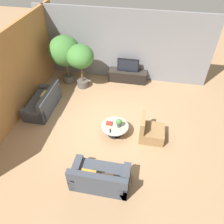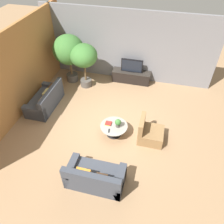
{
  "view_description": "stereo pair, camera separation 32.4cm",
  "coord_description": "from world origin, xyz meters",
  "px_view_note": "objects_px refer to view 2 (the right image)",
  "views": [
    {
      "loc": [
        1.24,
        -5.36,
        5.55
      ],
      "look_at": [
        0.19,
        0.12,
        0.55
      ],
      "focal_mm": 35.0,
      "sensor_mm": 36.0,
      "label": 1
    },
    {
      "loc": [
        1.56,
        -5.29,
        5.55
      ],
      "look_at": [
        0.19,
        0.12,
        0.55
      ],
      "focal_mm": 35.0,
      "sensor_mm": 36.0,
      "label": 2
    }
  ],
  "objects_px": {
    "media_console": "(131,76)",
    "armchair_wicker": "(149,133)",
    "potted_palm_corner": "(84,57)",
    "potted_palm_tall": "(69,51)",
    "television": "(132,66)",
    "potted_plant_tabletop": "(118,123)",
    "couch_near_entry": "(95,177)",
    "couch_by_wall": "(46,100)",
    "coffee_table": "(114,128)"
  },
  "relations": [
    {
      "from": "television",
      "to": "couch_near_entry",
      "type": "height_order",
      "value": "television"
    },
    {
      "from": "coffee_table",
      "to": "potted_plant_tabletop",
      "type": "xyz_separation_m",
      "value": [
        0.13,
        0.01,
        0.28
      ]
    },
    {
      "from": "television",
      "to": "potted_plant_tabletop",
      "type": "height_order",
      "value": "television"
    },
    {
      "from": "television",
      "to": "media_console",
      "type": "bearing_deg",
      "value": 90.0
    },
    {
      "from": "coffee_table",
      "to": "couch_by_wall",
      "type": "distance_m",
      "value": 3.01
    },
    {
      "from": "potted_palm_corner",
      "to": "armchair_wicker",
      "type": "bearing_deg",
      "value": -38.67
    },
    {
      "from": "television",
      "to": "couch_near_entry",
      "type": "xyz_separation_m",
      "value": [
        -0.04,
        -5.21,
        -0.51
      ]
    },
    {
      "from": "couch_by_wall",
      "to": "potted_palm_tall",
      "type": "distance_m",
      "value": 2.3
    },
    {
      "from": "media_console",
      "to": "coffee_table",
      "type": "distance_m",
      "value": 3.3
    },
    {
      "from": "potted_palm_tall",
      "to": "potted_palm_corner",
      "type": "bearing_deg",
      "value": -18.74
    },
    {
      "from": "coffee_table",
      "to": "potted_plant_tabletop",
      "type": "bearing_deg",
      "value": 3.6
    },
    {
      "from": "armchair_wicker",
      "to": "potted_plant_tabletop",
      "type": "bearing_deg",
      "value": 93.35
    },
    {
      "from": "couch_by_wall",
      "to": "couch_near_entry",
      "type": "xyz_separation_m",
      "value": [
        2.84,
        -2.7,
        -0.0
      ]
    },
    {
      "from": "couch_near_entry",
      "to": "potted_plant_tabletop",
      "type": "relative_size",
      "value": 5.33
    },
    {
      "from": "media_console",
      "to": "couch_near_entry",
      "type": "distance_m",
      "value": 5.21
    },
    {
      "from": "media_console",
      "to": "armchair_wicker",
      "type": "xyz_separation_m",
      "value": [
        1.2,
        -3.23,
        0.0
      ]
    },
    {
      "from": "coffee_table",
      "to": "armchair_wicker",
      "type": "relative_size",
      "value": 1.06
    },
    {
      "from": "couch_by_wall",
      "to": "potted_plant_tabletop",
      "type": "relative_size",
      "value": 5.79
    },
    {
      "from": "media_console",
      "to": "potted_plant_tabletop",
      "type": "bearing_deg",
      "value": -87.3
    },
    {
      "from": "media_console",
      "to": "couch_by_wall",
      "type": "relative_size",
      "value": 0.98
    },
    {
      "from": "potted_palm_tall",
      "to": "couch_by_wall",
      "type": "bearing_deg",
      "value": -98.51
    },
    {
      "from": "potted_palm_tall",
      "to": "potted_plant_tabletop",
      "type": "height_order",
      "value": "potted_palm_tall"
    },
    {
      "from": "media_console",
      "to": "television",
      "type": "xyz_separation_m",
      "value": [
        0.0,
        -0.0,
        0.53
      ]
    },
    {
      "from": "media_console",
      "to": "armchair_wicker",
      "type": "relative_size",
      "value": 1.94
    },
    {
      "from": "media_console",
      "to": "armchair_wicker",
      "type": "distance_m",
      "value": 3.44
    },
    {
      "from": "couch_by_wall",
      "to": "armchair_wicker",
      "type": "bearing_deg",
      "value": 80.05
    },
    {
      "from": "potted_palm_corner",
      "to": "coffee_table",
      "type": "bearing_deg",
      "value": -53.32
    },
    {
      "from": "television",
      "to": "couch_by_wall",
      "type": "xyz_separation_m",
      "value": [
        -2.88,
        -2.51,
        -0.51
      ]
    },
    {
      "from": "coffee_table",
      "to": "potted_palm_tall",
      "type": "relative_size",
      "value": 0.44
    },
    {
      "from": "potted_palm_corner",
      "to": "media_console",
      "type": "bearing_deg",
      "value": 23.24
    },
    {
      "from": "armchair_wicker",
      "to": "potted_palm_tall",
      "type": "bearing_deg",
      "value": 54.63
    },
    {
      "from": "television",
      "to": "potted_palm_corner",
      "type": "xyz_separation_m",
      "value": [
        -1.84,
        -0.79,
        0.56
      ]
    },
    {
      "from": "television",
      "to": "potted_palm_corner",
      "type": "relative_size",
      "value": 0.49
    },
    {
      "from": "television",
      "to": "potted_palm_tall",
      "type": "xyz_separation_m",
      "value": [
        -2.59,
        -0.54,
        0.63
      ]
    },
    {
      "from": "coffee_table",
      "to": "couch_near_entry",
      "type": "height_order",
      "value": "couch_near_entry"
    },
    {
      "from": "coffee_table",
      "to": "potted_plant_tabletop",
      "type": "height_order",
      "value": "potted_plant_tabletop"
    },
    {
      "from": "couch_by_wall",
      "to": "potted_palm_corner",
      "type": "relative_size",
      "value": 0.9
    },
    {
      "from": "armchair_wicker",
      "to": "potted_plant_tabletop",
      "type": "distance_m",
      "value": 1.08
    },
    {
      "from": "couch_by_wall",
      "to": "potted_plant_tabletop",
      "type": "height_order",
      "value": "couch_by_wall"
    },
    {
      "from": "television",
      "to": "potted_palm_tall",
      "type": "relative_size",
      "value": 0.44
    },
    {
      "from": "media_console",
      "to": "potted_plant_tabletop",
      "type": "distance_m",
      "value": 3.3
    },
    {
      "from": "couch_by_wall",
      "to": "potted_plant_tabletop",
      "type": "bearing_deg",
      "value": 75.65
    },
    {
      "from": "couch_near_entry",
      "to": "television",
      "type": "bearing_deg",
      "value": -90.39
    },
    {
      "from": "media_console",
      "to": "potted_palm_tall",
      "type": "xyz_separation_m",
      "value": [
        -2.59,
        -0.54,
        1.16
      ]
    },
    {
      "from": "couch_near_entry",
      "to": "potted_plant_tabletop",
      "type": "distance_m",
      "value": 1.95
    },
    {
      "from": "couch_by_wall",
      "to": "armchair_wicker",
      "type": "distance_m",
      "value": 4.14
    },
    {
      "from": "couch_near_entry",
      "to": "potted_palm_tall",
      "type": "bearing_deg",
      "value": -61.39
    },
    {
      "from": "media_console",
      "to": "television",
      "type": "height_order",
      "value": "television"
    },
    {
      "from": "couch_by_wall",
      "to": "armchair_wicker",
      "type": "relative_size",
      "value": 1.99
    },
    {
      "from": "potted_palm_corner",
      "to": "couch_near_entry",
      "type": "bearing_deg",
      "value": -67.76
    }
  ]
}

